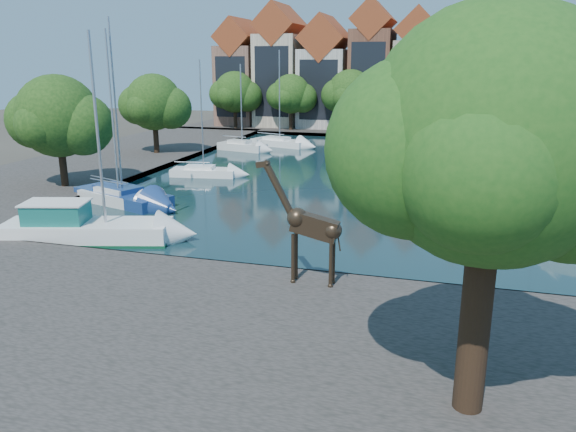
{
  "coord_description": "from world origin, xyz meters",
  "views": [
    {
      "loc": [
        6.42,
        -23.22,
        9.67
      ],
      "look_at": [
        -0.03,
        -0.39,
        3.04
      ],
      "focal_mm": 35.0,
      "sensor_mm": 36.0,
      "label": 1
    }
  ],
  "objects_px": {
    "plane_tree": "(498,146)",
    "motorsailer": "(81,226)",
    "giraffe_statue": "(308,225)",
    "sailboat_left_a": "(119,195)"
  },
  "relations": [
    {
      "from": "plane_tree",
      "to": "sailboat_left_a",
      "type": "height_order",
      "value": "sailboat_left_a"
    },
    {
      "from": "giraffe_statue",
      "to": "sailboat_left_a",
      "type": "xyz_separation_m",
      "value": [
        -16.15,
        11.24,
        -2.34
      ]
    },
    {
      "from": "plane_tree",
      "to": "sailboat_left_a",
      "type": "relative_size",
      "value": 0.92
    },
    {
      "from": "motorsailer",
      "to": "plane_tree",
      "type": "bearing_deg",
      "value": -28.61
    },
    {
      "from": "plane_tree",
      "to": "giraffe_statue",
      "type": "relative_size",
      "value": 2.06
    },
    {
      "from": "plane_tree",
      "to": "motorsailer",
      "type": "xyz_separation_m",
      "value": [
        -20.03,
        10.93,
        -6.74
      ]
    },
    {
      "from": "motorsailer",
      "to": "sailboat_left_a",
      "type": "height_order",
      "value": "sailboat_left_a"
    },
    {
      "from": "motorsailer",
      "to": "sailboat_left_a",
      "type": "bearing_deg",
      "value": 108.26
    },
    {
      "from": "plane_tree",
      "to": "motorsailer",
      "type": "relative_size",
      "value": 0.96
    },
    {
      "from": "plane_tree",
      "to": "sailboat_left_a",
      "type": "bearing_deg",
      "value": 140.34
    }
  ]
}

